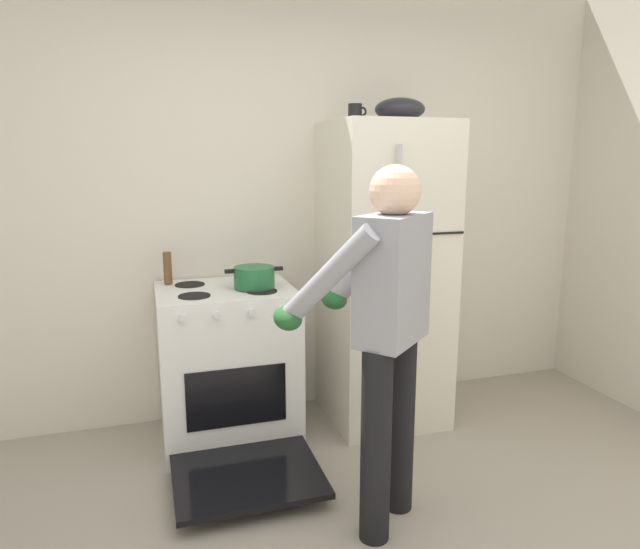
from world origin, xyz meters
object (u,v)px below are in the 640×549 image
object	(u,v)px
red_pot	(254,277)
mixing_bowl	(400,109)
person_cook	(384,318)
coffee_mug	(355,112)
pepper_mill	(168,268)
stove_range	(228,366)
refrigerator	(383,275)

from	to	relation	value
red_pot	mixing_bowl	world-z (taller)	mixing_bowl
person_cook	coffee_mug	xyz separation A→B (m)	(0.26, 1.05, 0.93)
person_cook	mixing_bowl	distance (m)	1.47
pepper_mill	red_pot	bearing A→B (deg)	-28.52
stove_range	pepper_mill	xyz separation A→B (m)	(-0.30, 0.22, 0.56)
red_pot	coffee_mug	bearing A→B (deg)	8.96
mixing_bowl	coffee_mug	bearing A→B (deg)	169.01
mixing_bowl	pepper_mill	bearing A→B (deg)	171.58
refrigerator	mixing_bowl	size ratio (longest dim) A/B	6.28
stove_range	mixing_bowl	world-z (taller)	mixing_bowl
refrigerator	pepper_mill	world-z (taller)	refrigerator
refrigerator	coffee_mug	bearing A→B (deg)	164.17
person_cook	refrigerator	bearing A→B (deg)	66.48
refrigerator	person_cook	distance (m)	1.09
refrigerator	person_cook	size ratio (longest dim) A/B	1.15
stove_range	person_cook	distance (m)	1.23
stove_range	pepper_mill	world-z (taller)	pepper_mill
coffee_mug	mixing_bowl	size ratio (longest dim) A/B	0.38
red_pot	mixing_bowl	xyz separation A→B (m)	(0.89, 0.05, 0.93)
person_cook	mixing_bowl	bearing A→B (deg)	62.76
refrigerator	mixing_bowl	bearing A→B (deg)	0.21
mixing_bowl	red_pot	bearing A→B (deg)	-176.79
refrigerator	red_pot	distance (m)	0.81
coffee_mug	refrigerator	bearing A→B (deg)	-15.83
stove_range	coffee_mug	xyz separation A→B (m)	(0.79, 0.07, 1.44)
red_pot	pepper_mill	xyz separation A→B (m)	(-0.46, 0.25, 0.03)
coffee_mug	pepper_mill	size ratio (longest dim) A/B	0.61
person_cook	stove_range	bearing A→B (deg)	118.53
person_cook	pepper_mill	distance (m)	1.47
stove_range	person_cook	bearing A→B (deg)	-61.47
coffee_mug	pepper_mill	bearing A→B (deg)	172.20
person_cook	coffee_mug	bearing A→B (deg)	76.18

